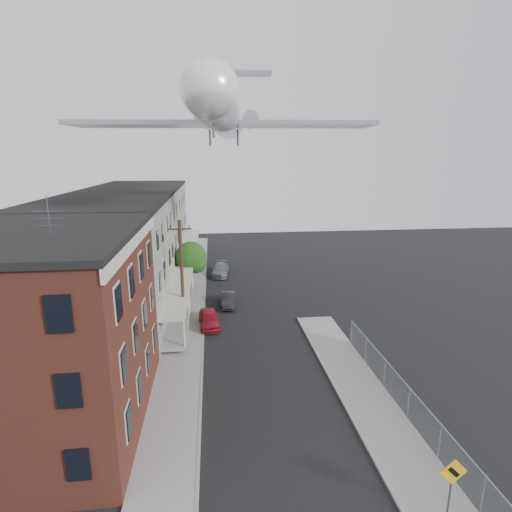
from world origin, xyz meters
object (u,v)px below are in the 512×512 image
(car_mid, at_px, (228,300))
(airplane, at_px, (223,113))
(utility_pole, at_px, (182,274))
(warning_sign, at_px, (452,480))
(car_near, at_px, (209,319))
(car_far, at_px, (220,270))
(street_tree, at_px, (192,258))

(car_mid, distance_m, airplane, 16.56)
(utility_pole, bearing_deg, car_mid, 52.06)
(car_mid, bearing_deg, warning_sign, -71.18)
(warning_sign, relative_size, airplane, 0.10)
(utility_pole, distance_m, car_near, 4.49)
(car_mid, height_order, car_far, car_far)
(car_far, bearing_deg, utility_pole, -96.29)
(car_mid, bearing_deg, utility_pole, -126.32)
(street_tree, height_order, car_far, street_tree)
(utility_pole, bearing_deg, warning_sign, -59.52)
(street_tree, height_order, car_near, street_tree)
(street_tree, bearing_deg, car_far, 59.90)
(airplane, bearing_deg, car_mid, 81.03)
(warning_sign, bearing_deg, utility_pole, 120.48)
(warning_sign, relative_size, utility_pole, 0.31)
(utility_pole, distance_m, street_tree, 10.00)
(car_far, bearing_deg, car_near, -88.99)
(utility_pole, bearing_deg, street_tree, 88.11)
(street_tree, relative_size, car_mid, 1.41)
(car_near, distance_m, car_far, 14.76)
(warning_sign, relative_size, car_far, 0.61)
(warning_sign, bearing_deg, car_far, 103.03)
(warning_sign, height_order, car_mid, warning_sign)
(warning_sign, bearing_deg, airplane, 108.49)
(street_tree, bearing_deg, car_near, -80.07)
(car_near, height_order, airplane, airplane)
(utility_pole, height_order, car_near, utility_pole)
(car_near, bearing_deg, car_mid, 63.59)
(street_tree, relative_size, car_far, 1.13)
(warning_sign, relative_size, street_tree, 0.54)
(street_tree, relative_size, car_near, 1.32)
(utility_pole, relative_size, car_mid, 2.45)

